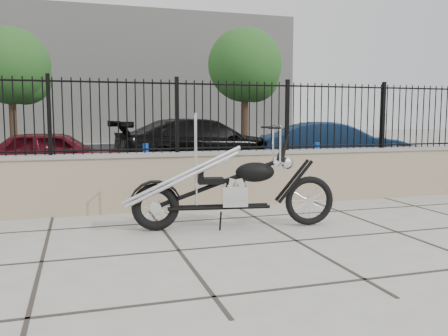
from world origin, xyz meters
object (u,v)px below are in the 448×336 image
car_black (204,145)px  car_blue (334,146)px  chopper_motorcycle (230,170)px  car_red (56,156)px

car_black → car_blue: size_ratio=1.22×
car_blue → car_black: bearing=89.9°
chopper_motorcycle → car_red: 6.35m
chopper_motorcycle → car_black: (1.47, 7.09, -0.06)m
chopper_motorcycle → car_red: bearing=122.3°
car_red → car_blue: size_ratio=0.86×
car_red → car_black: 4.20m
chopper_motorcycle → car_blue: bearing=58.5°
car_blue → car_red: bearing=107.5°
chopper_motorcycle → car_red: (-2.53, 5.82, -0.19)m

